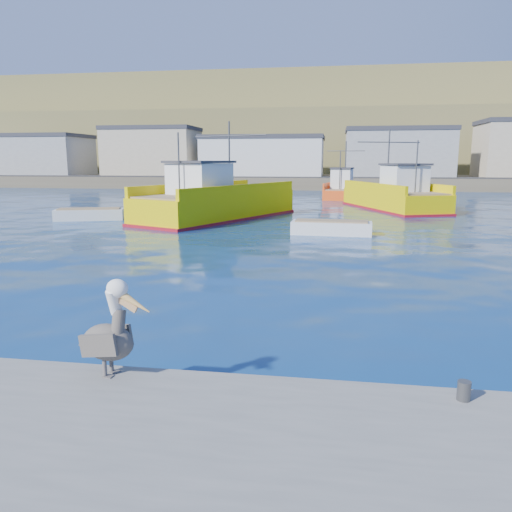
# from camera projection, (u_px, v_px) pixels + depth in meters

# --- Properties ---
(ground) EXTENTS (260.00, 260.00, 0.00)m
(ground) POSITION_uv_depth(u_px,v_px,m) (286.00, 341.00, 11.37)
(ground) COLOR #072155
(ground) RESTS_ON ground
(dock_bollards) EXTENTS (36.20, 0.20, 0.30)m
(dock_bollards) POSITION_uv_depth(u_px,v_px,m) (304.00, 380.00, 7.86)
(dock_bollards) COLOR #4C4C4C
(dock_bollards) RESTS_ON dock
(far_shore) EXTENTS (200.00, 81.00, 24.00)m
(far_shore) POSITION_uv_depth(u_px,v_px,m) (332.00, 138.00, 115.59)
(far_shore) COLOR brown
(far_shore) RESTS_ON ground
(trawler_yellow_a) EXTENTS (9.75, 14.27, 6.81)m
(trawler_yellow_a) POSITION_uv_depth(u_px,v_px,m) (216.00, 202.00, 34.70)
(trawler_yellow_a) COLOR #DFC502
(trawler_yellow_a) RESTS_ON ground
(trawler_yellow_b) EXTENTS (8.07, 12.57, 6.59)m
(trawler_yellow_b) POSITION_uv_depth(u_px,v_px,m) (395.00, 197.00, 41.23)
(trawler_yellow_b) COLOR #DFC502
(trawler_yellow_b) RESTS_ON ground
(boat_orange) EXTENTS (4.31, 8.13, 6.00)m
(boat_orange) POSITION_uv_depth(u_px,v_px,m) (343.00, 189.00, 53.16)
(boat_orange) COLOR #F24B14
(boat_orange) RESTS_ON ground
(skiff_left) EXTENTS (4.80, 2.93, 0.99)m
(skiff_left) POSITION_uv_depth(u_px,v_px,m) (90.00, 215.00, 34.26)
(skiff_left) COLOR silver
(skiff_left) RESTS_ON ground
(skiff_mid) EXTENTS (4.45, 1.77, 0.95)m
(skiff_mid) POSITION_uv_depth(u_px,v_px,m) (331.00, 229.00, 27.59)
(skiff_mid) COLOR silver
(skiff_mid) RESTS_ON ground
(pelican) EXTENTS (1.36, 0.66, 1.67)m
(pelican) POSITION_uv_depth(u_px,v_px,m) (110.00, 334.00, 8.28)
(pelican) COLOR #595451
(pelican) RESTS_ON dock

